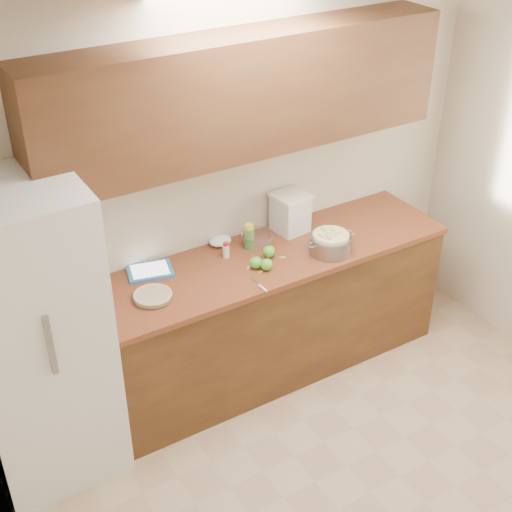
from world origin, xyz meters
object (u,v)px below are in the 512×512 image
tablet (150,271)px  flour_canister (290,212)px  colander (330,243)px  pie (153,296)px

tablet → flour_canister: bearing=13.1°
flour_canister → tablet: (-1.03, 0.01, -0.13)m
flour_canister → tablet: size_ratio=0.86×
colander → tablet: colander is taller
tablet → pie: bearing=-96.8°
pie → flour_canister: flour_canister is taller
colander → tablet: 1.16m
colander → flour_canister: bearing=99.7°
pie → colander: 1.20m
flour_canister → colander: bearing=-80.3°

